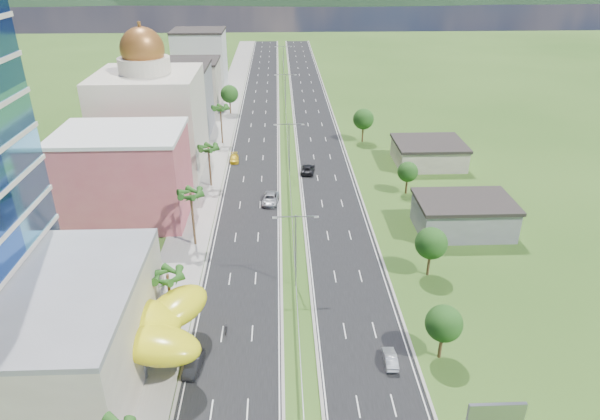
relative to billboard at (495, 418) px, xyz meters
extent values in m
plane|color=#2D5119|center=(-17.00, 18.00, -4.42)|extent=(500.00, 500.00, 0.00)
cube|color=black|center=(-24.50, 108.00, -4.40)|extent=(11.00, 260.00, 0.04)
cube|color=black|center=(-9.50, 108.00, -4.40)|extent=(11.00, 260.00, 0.04)
cube|color=gray|center=(-34.00, 108.00, -4.36)|extent=(7.00, 260.00, 0.12)
cube|color=gray|center=(-17.00, 90.00, -3.80)|extent=(0.08, 216.00, 0.28)
cube|color=gray|center=(-17.00, 192.00, -4.07)|extent=(0.10, 0.12, 0.70)
cylinder|color=gray|center=(-17.00, 28.00, 1.08)|extent=(0.20, 0.20, 11.00)
cube|color=gray|center=(-18.44, 28.00, 6.38)|extent=(2.88, 0.12, 0.12)
cube|color=gray|center=(-15.56, 28.00, 6.38)|extent=(2.88, 0.12, 0.12)
cube|color=silver|center=(-19.72, 28.00, 6.28)|extent=(0.60, 0.25, 0.18)
cube|color=silver|center=(-14.28, 28.00, 6.28)|extent=(0.60, 0.25, 0.18)
cylinder|color=gray|center=(-17.00, 68.00, 1.08)|extent=(0.20, 0.20, 11.00)
cube|color=gray|center=(-18.44, 68.00, 6.38)|extent=(2.88, 0.12, 0.12)
cube|color=gray|center=(-15.56, 68.00, 6.38)|extent=(2.88, 0.12, 0.12)
cube|color=silver|center=(-19.72, 68.00, 6.28)|extent=(0.60, 0.25, 0.18)
cube|color=silver|center=(-14.28, 68.00, 6.28)|extent=(0.60, 0.25, 0.18)
cylinder|color=gray|center=(-17.00, 113.00, 1.08)|extent=(0.20, 0.20, 11.00)
cube|color=gray|center=(-18.44, 113.00, 6.38)|extent=(2.88, 0.12, 0.12)
cube|color=gray|center=(-15.56, 113.00, 6.38)|extent=(2.88, 0.12, 0.12)
cube|color=silver|center=(-19.72, 113.00, 6.28)|extent=(0.60, 0.25, 0.18)
cube|color=silver|center=(-14.28, 113.00, 6.28)|extent=(0.60, 0.25, 0.18)
cylinder|color=gray|center=(-17.00, 158.00, 1.08)|extent=(0.20, 0.20, 11.00)
cube|color=gray|center=(-18.44, 158.00, 6.38)|extent=(2.88, 0.12, 0.12)
cube|color=gray|center=(-15.56, 158.00, 6.38)|extent=(2.88, 0.12, 0.12)
cube|color=silver|center=(-19.72, 158.00, 6.28)|extent=(0.60, 0.25, 0.18)
cube|color=silver|center=(-14.28, 158.00, 6.28)|extent=(0.60, 0.25, 0.18)
cylinder|color=gray|center=(-41.00, 16.00, -2.42)|extent=(0.50, 0.50, 4.00)
cylinder|color=gray|center=(-34.00, 11.00, -2.42)|extent=(0.50, 0.50, 4.00)
cylinder|color=gray|center=(-38.00, 8.00, -2.42)|extent=(0.50, 0.50, 4.00)
cylinder|color=gray|center=(-32.00, 16.00, -2.42)|extent=(0.50, 0.50, 4.00)
cube|color=#B94C58|center=(-45.00, 50.00, 3.08)|extent=(20.00, 15.00, 15.00)
cube|color=beige|center=(-45.00, 73.00, 5.58)|extent=(20.00, 20.00, 20.00)
cylinder|color=beige|center=(-45.00, 73.00, 17.08)|extent=(10.00, 10.00, 3.00)
sphere|color=brown|center=(-45.00, 73.00, 20.08)|extent=(8.40, 8.40, 8.40)
cube|color=slate|center=(-44.00, 98.00, 3.58)|extent=(16.00, 15.00, 16.00)
cube|color=#A59888|center=(-44.00, 120.00, 2.08)|extent=(16.00, 15.00, 13.00)
cube|color=silver|center=(-44.00, 143.00, 4.58)|extent=(16.00, 15.00, 18.00)
cube|color=#D85919|center=(0.00, 0.00, 0.18)|extent=(5.20, 0.35, 3.20)
cube|color=slate|center=(11.00, 43.00, -1.92)|extent=(15.00, 10.00, 5.00)
cube|color=#A59888|center=(13.00, 73.00, -2.22)|extent=(14.00, 12.00, 4.40)
cylinder|color=#47301C|center=(-32.50, 20.00, -0.67)|extent=(0.36, 0.36, 7.50)
cylinder|color=#47301C|center=(-32.50, 40.00, 0.08)|extent=(0.36, 0.36, 9.00)
cylinder|color=#47301C|center=(-32.50, 63.00, -0.42)|extent=(0.36, 0.36, 8.00)
cylinder|color=#47301C|center=(-32.50, 88.00, -0.02)|extent=(0.36, 0.36, 8.80)
cylinder|color=#47301C|center=(-32.50, 113.00, -1.97)|extent=(0.40, 0.40, 4.90)
sphere|color=#235119|center=(-32.50, 113.00, 1.18)|extent=(4.90, 4.90, 4.90)
cylinder|color=#47301C|center=(-1.00, 13.00, -2.32)|extent=(0.40, 0.40, 4.20)
sphere|color=#235119|center=(-1.00, 13.00, 0.38)|extent=(4.20, 4.20, 4.20)
cylinder|color=#47301C|center=(2.00, 30.00, -2.15)|extent=(0.40, 0.40, 4.55)
sphere|color=#235119|center=(2.00, 30.00, 0.78)|extent=(4.55, 4.55, 4.55)
cylinder|color=#47301C|center=(5.00, 58.00, -2.50)|extent=(0.40, 0.40, 3.85)
sphere|color=#235119|center=(5.00, 58.00, -0.02)|extent=(3.85, 3.85, 3.85)
cylinder|color=#47301C|center=(1.00, 88.00, -1.97)|extent=(0.40, 0.40, 4.90)
sphere|color=#235119|center=(1.00, 88.00, 1.18)|extent=(4.90, 4.90, 4.90)
imported|color=black|center=(-28.94, 12.11, -3.64)|extent=(2.14, 4.64, 1.47)
imported|color=#929499|center=(-20.77, 54.76, -3.57)|extent=(3.40, 6.13, 1.62)
imported|color=gold|center=(-28.87, 76.04, -3.70)|extent=(2.26, 4.84, 1.37)
imported|color=#989B9F|center=(-6.87, 12.20, -3.73)|extent=(1.47, 3.99, 1.30)
imported|color=black|center=(-13.14, 69.01, -3.61)|extent=(3.32, 5.84, 1.54)
imported|color=black|center=(-25.88, 18.44, -3.73)|extent=(0.76, 2.08, 1.31)
camera|label=1|loc=(-18.90, -33.82, 38.12)|focal=32.00mm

